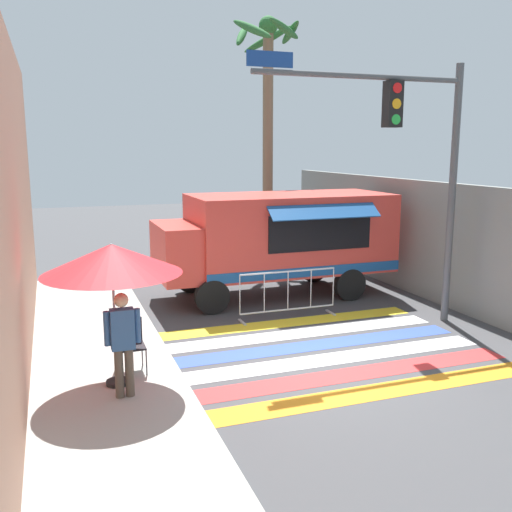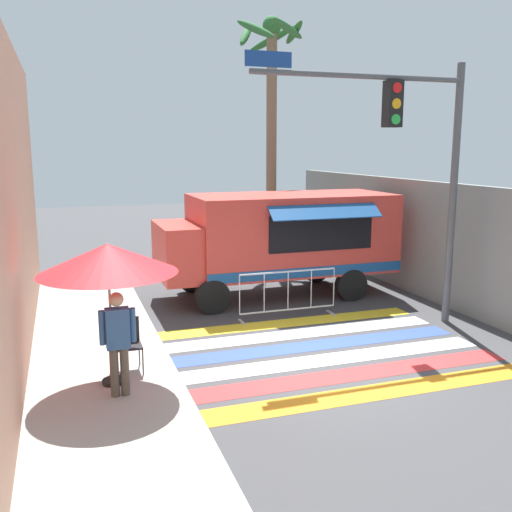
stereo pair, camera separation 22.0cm
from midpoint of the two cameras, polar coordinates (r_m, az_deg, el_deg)
name	(u,v)px [view 1 (the left image)]	position (r m, az deg, el deg)	size (l,w,h in m)	color
ground_plane	(332,366)	(10.33, 6.95, -10.87)	(60.00, 60.00, 0.00)	#424244
sidewalk_left	(39,403)	(9.32, -21.51, -13.50)	(4.40, 16.00, 0.16)	#A8A59E
building_left_facade	(5,219)	(8.62, -24.51, 3.40)	(0.25, 16.00, 5.67)	tan
concrete_wall_right	(439,243)	(14.72, 17.38, 1.28)	(0.20, 16.00, 2.97)	gray
crosswalk_painted	(315,353)	(10.90, 5.30, -9.62)	(6.40, 4.36, 0.01)	orange
food_truck	(273,236)	(14.57, 1.30, 1.98)	(5.98, 2.77, 2.63)	#D13D33
traffic_signal_pole	(415,146)	(12.31, 15.16, 10.55)	(4.74, 0.29, 5.51)	#515456
patio_umbrella	(112,259)	(8.83, -14.91, -0.34)	(2.11, 2.11, 2.22)	black
folding_chair	(129,340)	(9.74, -13.22, -8.20)	(0.47, 0.47, 0.86)	#4C4C51
vendor_person	(123,339)	(8.64, -13.89, -8.06)	(0.53, 0.21, 1.58)	brown
barricade_front	(288,294)	(12.84, 2.72, -3.85)	(2.30, 0.44, 1.10)	#B7BABF
palm_tree	(267,98)	(19.03, 0.80, 15.50)	(2.37, 2.40, 7.86)	#7A664C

